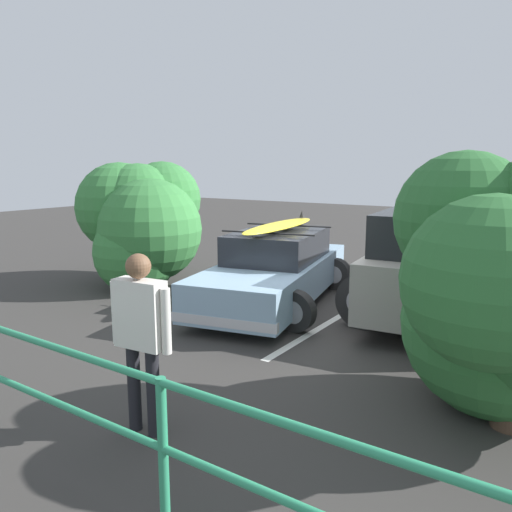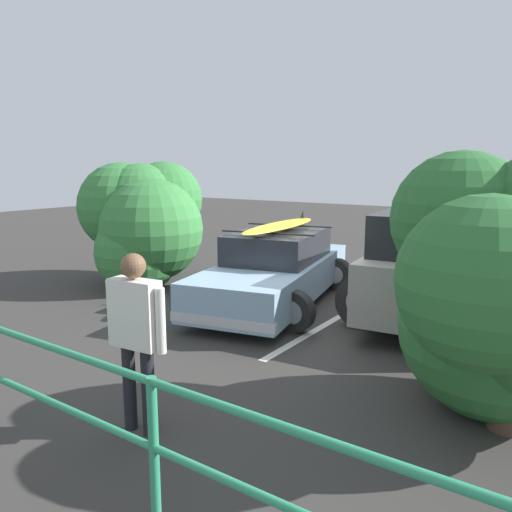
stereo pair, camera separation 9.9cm
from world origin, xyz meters
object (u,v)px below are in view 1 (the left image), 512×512
Objects in this scene: sedan_car at (276,269)px; bush_near_right at (507,288)px; suv_car at (442,260)px; bush_near_left at (141,220)px; person_bystander at (141,328)px.

sedan_car is 4.78m from bush_near_right.
suv_car reaches higher than sedan_car.
sedan_car is 1.74× the size of bush_near_right.
bush_near_left is 7.47m from bush_near_right.
suv_car is 1.56× the size of bush_near_left.
bush_near_left is 1.08× the size of bush_near_right.
suv_car is at bearing -67.98° from bush_near_right.
sedan_car is at bearing -73.42° from person_bystander.
sedan_car is 4.70m from person_bystander.
suv_car is 5.90m from bush_near_left.
suv_car is at bearing -103.86° from person_bystander.
bush_near_left is (5.77, 1.15, 0.42)m from suv_car.
bush_near_right reaches higher than bush_near_left.
sedan_car is 3.20m from bush_near_left.
bush_near_right is (-2.69, -2.01, 0.32)m from person_bystander.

